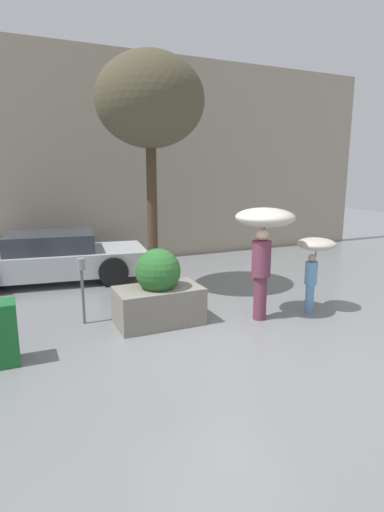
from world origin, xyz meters
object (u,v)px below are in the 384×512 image
planter_box (158,293)px  person_adult (264,231)px  street_tree (150,102)px  person_child (315,253)px  parking_meter (82,277)px  parked_car_near (52,258)px

planter_box → person_adult: 2.17m
person_adult → street_tree: street_tree is taller
person_adult → person_child: (1.07, -0.13, -0.47)m
street_tree → parking_meter: bearing=-144.8°
parked_car_near → parking_meter: 3.25m
person_adult → person_child: size_ratio=1.41×
person_child → parked_car_near: size_ratio=0.30×
street_tree → person_adult: bearing=-59.0°
planter_box → street_tree: 3.90m
planter_box → person_adult: bearing=-15.0°
person_adult → parked_car_near: size_ratio=0.43×
person_child → street_tree: (-2.41, 2.36, 2.88)m
person_adult → street_tree: size_ratio=0.40×
person_child → street_tree: bearing=124.4°
parked_car_near → street_tree: size_ratio=0.94×
planter_box → person_child: person_child is taller
person_child → parked_car_near: (-4.36, 4.37, -0.57)m
planter_box → parking_meter: size_ratio=1.26×
person_child → parking_meter: 4.30m
street_tree → parking_meter: street_tree is taller
parking_meter → person_child: bearing=-15.5°
person_adult → planter_box: bearing=123.8°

